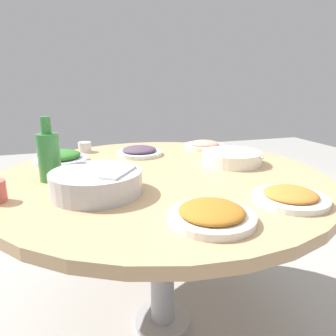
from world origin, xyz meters
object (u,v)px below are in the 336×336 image
object	(u,v)px
dish_tofu_braise	(290,196)
dish_stirfry	(211,214)
round_dining_table	(162,190)
dish_greens	(61,158)
soup_bowl	(232,158)
tea_cup_far	(85,147)
rice_bowl	(97,182)
dish_eggplant	(139,151)
dish_shrimp	(204,145)
green_bottle	(49,155)

from	to	relation	value
dish_tofu_braise	dish_stirfry	xyz separation A→B (m)	(0.05, -0.29, 0.00)
round_dining_table	dish_greens	world-z (taller)	dish_greens
soup_bowl	tea_cup_far	world-z (taller)	soup_bowl
dish_stirfry	rice_bowl	bearing A→B (deg)	-138.46
round_dining_table	tea_cup_far	bearing A→B (deg)	-150.17
round_dining_table	dish_tofu_braise	distance (m)	0.51
round_dining_table	dish_greens	size ratio (longest dim) A/B	5.47
round_dining_table	dish_eggplant	size ratio (longest dim) A/B	5.83
soup_bowl	dish_greens	xyz separation A→B (m)	(-0.25, -0.73, -0.00)
dish_eggplant	dish_shrimp	size ratio (longest dim) A/B	1.00
round_dining_table	rice_bowl	world-z (taller)	rice_bowl
round_dining_table	tea_cup_far	distance (m)	0.56
dish_tofu_braise	dish_greens	world-z (taller)	dish_greens
rice_bowl	green_bottle	size ratio (longest dim) A/B	1.26
round_dining_table	dish_stirfry	world-z (taller)	dish_stirfry
round_dining_table	green_bottle	world-z (taller)	green_bottle
dish_greens	dish_shrimp	distance (m)	0.75
round_dining_table	rice_bowl	xyz separation A→B (m)	(0.17, -0.27, 0.11)
rice_bowl	soup_bowl	bearing A→B (deg)	109.01
soup_bowl	green_bottle	size ratio (longest dim) A/B	1.11
rice_bowl	dish_shrimp	bearing A→B (deg)	131.21
soup_bowl	dish_eggplant	world-z (taller)	soup_bowl
dish_tofu_braise	dish_greens	bearing A→B (deg)	-136.33
round_dining_table	dish_stirfry	size ratio (longest dim) A/B	5.65
rice_bowl	green_bottle	xyz separation A→B (m)	(-0.19, -0.15, 0.05)
soup_bowl	dish_greens	size ratio (longest dim) A/B	1.09
rice_bowl	dish_tofu_braise	size ratio (longest dim) A/B	1.32
dish_stirfry	tea_cup_far	xyz separation A→B (m)	(-0.95, -0.28, 0.01)
green_bottle	tea_cup_far	distance (m)	0.48
dish_greens	green_bottle	xyz separation A→B (m)	(0.27, -0.03, 0.07)
dish_eggplant	tea_cup_far	bearing A→B (deg)	-120.48
round_dining_table	rice_bowl	bearing A→B (deg)	-58.30
soup_bowl	tea_cup_far	size ratio (longest dim) A/B	3.98
tea_cup_far	dish_tofu_braise	bearing A→B (deg)	32.19
dish_tofu_braise	dish_stirfry	world-z (taller)	dish_stirfry
soup_bowl	dish_tofu_braise	bearing A→B (deg)	-6.19
round_dining_table	tea_cup_far	size ratio (longest dim) A/B	19.93
soup_bowl	dish_eggplant	size ratio (longest dim) A/B	1.16
dish_shrimp	green_bottle	xyz separation A→B (m)	(0.35, -0.77, 0.08)
green_bottle	dish_greens	bearing A→B (deg)	173.40
dish_tofu_braise	rice_bowl	bearing A→B (deg)	-114.09
dish_shrimp	green_bottle	size ratio (longest dim) A/B	0.96
round_dining_table	soup_bowl	world-z (taller)	soup_bowl
dish_shrimp	tea_cup_far	world-z (taller)	tea_cup_far
dish_eggplant	tea_cup_far	world-z (taller)	tea_cup_far
rice_bowl	dish_stirfry	bearing A→B (deg)	41.54
dish_eggplant	soup_bowl	bearing A→B (deg)	51.14
dish_stirfry	green_bottle	world-z (taller)	green_bottle
rice_bowl	dish_greens	size ratio (longest dim) A/B	1.24
round_dining_table	dish_greens	xyz separation A→B (m)	(-0.29, -0.39, 0.10)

